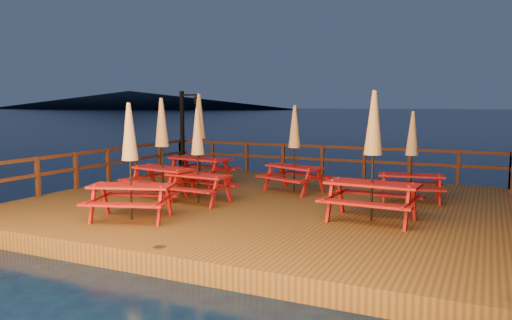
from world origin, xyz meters
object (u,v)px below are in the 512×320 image
at_px(lamp_post, 186,123).
at_px(picnic_table_0, 294,147).
at_px(picnic_table_2, 162,146).
at_px(picnic_table_1, 198,154).

relative_size(lamp_post, picnic_table_0, 1.21).
relative_size(lamp_post, picnic_table_2, 1.12).
xyz_separation_m(picnic_table_1, picnic_table_2, (-1.28, 0.26, 0.14)).
height_order(lamp_post, picnic_table_0, lamp_post).
bearing_deg(lamp_post, picnic_table_2, -63.18).
distance_m(lamp_post, picnic_table_2, 5.82).
distance_m(lamp_post, picnic_table_0, 6.31).
bearing_deg(picnic_table_2, lamp_post, 127.62).
relative_size(picnic_table_0, picnic_table_1, 1.03).
bearing_deg(picnic_table_0, picnic_table_1, -102.15).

